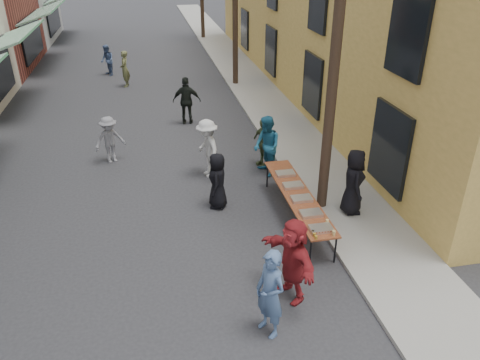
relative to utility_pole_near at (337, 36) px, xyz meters
name	(u,v)px	position (x,y,z in m)	size (l,w,h in m)	color
ground	(168,307)	(-4.30, -3.00, -4.50)	(120.00, 120.00, 0.00)	#28282B
sidewalk	(249,83)	(0.70, 12.00, -4.45)	(2.20, 60.00, 0.10)	gray
utility_pole_near	(337,36)	(0.00, 0.00, 0.00)	(0.26, 0.26, 9.00)	#2D2116
serving_table	(298,196)	(-0.84, -0.43, -3.79)	(0.70, 4.00, 0.75)	maroon
catering_tray_sausage	(321,229)	(-0.84, -2.08, -3.71)	(0.50, 0.33, 0.08)	maroon
catering_tray_foil_b	(311,213)	(-0.84, -1.43, -3.71)	(0.50, 0.33, 0.08)	#B2B2B7
catering_tray_buns	(302,199)	(-0.84, -0.73, -3.71)	(0.50, 0.33, 0.08)	tan
catering_tray_foil_d	(293,185)	(-0.84, -0.03, -3.71)	(0.50, 0.33, 0.08)	#B2B2B7
catering_tray_buns_end	(285,173)	(-0.84, 0.67, -3.71)	(0.50, 0.33, 0.08)	tan
condiment_jar_a	(316,237)	(-1.06, -2.38, -3.71)	(0.07, 0.07, 0.08)	#A57F26
condiment_jar_b	(314,235)	(-1.06, -2.28, -3.71)	(0.07, 0.07, 0.08)	#A57F26
condiment_jar_c	(313,232)	(-1.06, -2.18, -3.71)	(0.07, 0.07, 0.08)	#A57F26
cup_stack	(334,233)	(-0.64, -2.33, -3.69)	(0.08, 0.08, 0.12)	tan
guest_front_a	(218,181)	(-2.70, 0.65, -3.73)	(0.75, 0.49, 1.54)	black
guest_front_b	(270,294)	(-2.51, -4.01, -3.62)	(0.65, 0.42, 1.77)	#4A658F
guest_front_c	(267,146)	(-0.95, 2.27, -3.58)	(0.90, 0.70, 1.84)	#206688
guest_front_d	(207,148)	(-2.70, 2.54, -3.61)	(1.15, 0.66, 1.78)	beige
guest_front_e	(263,142)	(-0.90, 2.90, -3.72)	(0.92, 0.38, 1.56)	#4D5B34
guest_queue_back	(293,259)	(-1.82, -3.15, -3.61)	(1.66, 0.53, 1.79)	maroon
server	(353,182)	(0.61, -0.47, -3.53)	(0.85, 0.55, 1.74)	black
passerby_left	(110,140)	(-5.61, 4.12, -3.73)	(0.99, 0.57, 1.53)	slate
passerby_mid	(187,101)	(-2.85, 7.14, -3.59)	(1.07, 0.45, 1.82)	black
passerby_right	(125,69)	(-5.25, 12.82, -3.65)	(0.62, 0.41, 1.70)	#60653A
passerby_far	(107,60)	(-6.17, 15.10, -3.72)	(0.76, 0.59, 1.56)	#455B87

